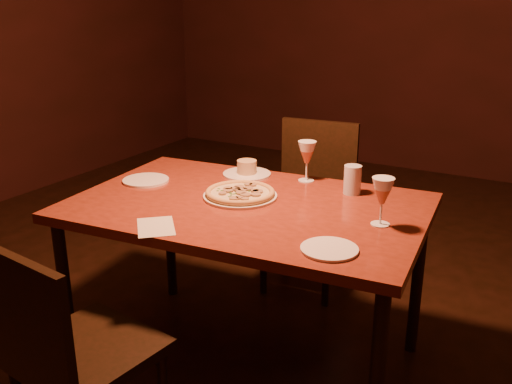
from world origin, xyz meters
The scene contains 13 objects.
floor centered at (0.00, 0.00, 0.00)m, with size 7.00×7.00×0.00m, color black.
back_wall centered at (0.00, 3.50, 1.50)m, with size 6.00×0.04×3.00m, color #3C1413.
dining_table centered at (-0.18, 0.07, 0.70)m, with size 1.51×1.05×0.77m.
chair_near centered at (-0.36, -0.76, 0.49)m, with size 0.47×0.47×0.87m.
chair_far centered at (-0.28, 0.94, 0.52)m, with size 0.49×0.49×0.92m.
pizza_plate centered at (-0.24, 0.12, 0.79)m, with size 0.31×0.31×0.03m.
ramekin_saucer centered at (-0.37, 0.41, 0.79)m, with size 0.23×0.23×0.07m.
wine_glass_far centered at (-0.09, 0.46, 0.86)m, with size 0.08×0.08×0.19m, color #BC6C4E, non-canonical shape.
wine_glass_right centered at (0.37, 0.11, 0.86)m, with size 0.08×0.08×0.18m, color #BC6C4E, non-canonical shape.
water_tumbler centered at (0.16, 0.40, 0.83)m, with size 0.08×0.08×0.13m, color silver.
side_plate_left centered at (-0.73, 0.09, 0.77)m, with size 0.21×0.21×0.01m, color white.
side_plate_near centered at (0.30, -0.19, 0.77)m, with size 0.20×0.20×0.01m, color white.
menu_card centered at (-0.34, -0.32, 0.77)m, with size 0.13×0.19×0.00m, color beige.
Camera 1 is at (0.94, -1.83, 1.57)m, focal length 40.00 mm.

